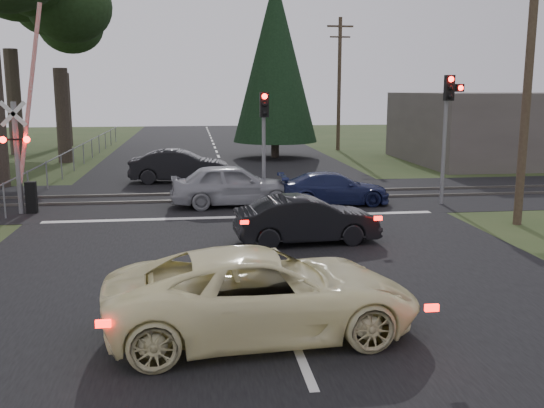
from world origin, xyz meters
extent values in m
plane|color=#2D3E1C|center=(0.00, 0.00, 0.00)|extent=(120.00, 120.00, 0.00)
cube|color=black|center=(0.00, 10.00, 0.01)|extent=(14.00, 100.00, 0.01)
cube|color=black|center=(0.00, 12.00, 0.01)|extent=(120.00, 8.00, 0.01)
cube|color=silver|center=(0.00, 8.20, 0.01)|extent=(13.00, 0.35, 0.00)
cube|color=#59544C|center=(0.00, 11.20, 0.05)|extent=(120.00, 0.12, 0.10)
cube|color=#59544C|center=(0.00, 12.80, 0.05)|extent=(120.00, 0.12, 0.10)
cylinder|color=slate|center=(-7.50, 9.80, 1.90)|extent=(0.18, 0.18, 3.80)
cube|color=white|center=(-7.50, 9.70, 3.40)|extent=(0.88, 0.03, 0.88)
cube|color=white|center=(-7.50, 9.70, 3.40)|extent=(0.88, 0.03, 0.88)
cube|color=black|center=(-7.50, 9.72, 2.55)|extent=(0.90, 0.06, 0.06)
sphere|color=#FF0C07|center=(-7.88, 9.65, 2.55)|extent=(0.22, 0.22, 0.22)
sphere|color=#FF0C07|center=(-7.12, 9.65, 2.55)|extent=(0.22, 0.22, 0.22)
cube|color=black|center=(-7.15, 9.80, 0.55)|extent=(0.35, 0.25, 1.10)
cube|color=red|center=(-6.95, 9.80, 4.00)|extent=(1.16, 0.10, 5.93)
cylinder|color=slate|center=(7.50, 9.60, 1.90)|extent=(0.14, 0.14, 3.80)
cube|color=black|center=(7.50, 9.42, 4.25)|extent=(0.32, 0.24, 0.90)
sphere|color=#FF0C07|center=(7.50, 9.29, 4.55)|extent=(0.20, 0.20, 0.20)
sphere|color=black|center=(7.50, 9.29, 4.25)|extent=(0.18, 0.18, 0.18)
sphere|color=black|center=(7.50, 9.29, 3.95)|extent=(0.18, 0.18, 0.18)
cube|color=black|center=(7.88, 9.42, 4.25)|extent=(0.28, 0.22, 0.28)
sphere|color=#FF0C07|center=(7.88, 9.30, 4.25)|extent=(0.18, 0.18, 0.18)
cylinder|color=slate|center=(1.00, 10.80, 1.60)|extent=(0.14, 0.14, 3.20)
cube|color=black|center=(1.00, 10.62, 3.65)|extent=(0.32, 0.24, 0.90)
sphere|color=#FF0C07|center=(1.00, 10.49, 3.95)|extent=(0.20, 0.20, 0.20)
sphere|color=black|center=(1.00, 10.49, 3.65)|extent=(0.18, 0.18, 0.18)
sphere|color=black|center=(1.00, 10.49, 3.35)|extent=(0.18, 0.18, 0.18)
cylinder|color=#4C3D2D|center=(8.50, 6.00, 4.50)|extent=(0.26, 0.26, 9.00)
cylinder|color=#4C3D2D|center=(8.50, 30.00, 4.50)|extent=(0.26, 0.26, 9.00)
cube|color=#4C3D2D|center=(8.50, 30.00, 8.40)|extent=(1.80, 0.12, 0.12)
cube|color=#4C3D2D|center=(8.50, 30.00, 7.70)|extent=(1.40, 0.10, 0.10)
cylinder|color=#4C3D2D|center=(8.50, 55.00, 4.50)|extent=(0.26, 0.26, 9.00)
cube|color=#4C3D2D|center=(8.50, 55.00, 8.40)|extent=(1.80, 0.12, 0.12)
cube|color=#4C3D2D|center=(8.50, 55.00, 7.70)|extent=(1.40, 0.10, 0.10)
cylinder|color=#473D33|center=(-9.00, 25.00, 2.70)|extent=(0.80, 0.80, 5.40)
cylinder|color=#473D33|center=(-13.00, 30.00, 3.38)|extent=(0.89, 0.89, 6.75)
cylinder|color=#473D33|center=(-11.00, 36.00, 2.70)|extent=(0.80, 0.80, 5.40)
ellipsoid|color=black|center=(-11.00, 36.00, 9.60)|extent=(6.00, 6.00, 7.20)
cylinder|color=#473D33|center=(3.50, 26.00, 1.00)|extent=(0.50, 0.50, 2.00)
cone|color=black|center=(3.50, 26.00, 6.00)|extent=(5.20, 5.20, 10.00)
cube|color=#59514C|center=(18.00, 22.00, 2.00)|extent=(14.00, 10.00, 4.00)
imported|color=#F8EFB2|center=(-0.48, -1.64, 0.75)|extent=(5.56, 2.90, 1.50)
imported|color=black|center=(1.46, 4.56, 0.65)|extent=(4.03, 1.65, 1.30)
imported|color=#9A9CA1|center=(-0.20, 10.29, 0.77)|extent=(4.63, 2.08, 1.54)
imported|color=#181F49|center=(3.51, 10.04, 0.59)|extent=(4.12, 1.74, 1.19)
imported|color=black|center=(-2.22, 16.30, 0.74)|extent=(4.58, 1.80, 1.48)
camera|label=1|loc=(-1.62, -11.52, 4.20)|focal=40.00mm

